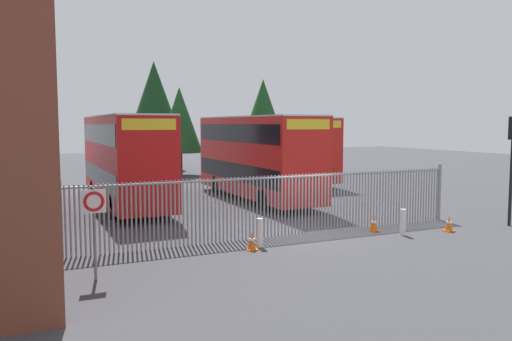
% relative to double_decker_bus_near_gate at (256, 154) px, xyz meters
% --- Properties ---
extents(ground_plane, '(100.00, 100.00, 0.00)m').
position_rel_double_decker_bus_near_gate_xyz_m(ground_plane, '(-2.02, -0.39, -2.42)').
color(ground_plane, '#3D3D42').
extents(palisade_fence, '(14.99, 0.14, 2.35)m').
position_rel_double_decker_bus_near_gate_xyz_m(palisade_fence, '(-2.84, -8.39, -1.24)').
color(palisade_fence, gray).
rests_on(palisade_fence, ground).
extents(double_decker_bus_near_gate, '(2.54, 10.81, 4.42)m').
position_rel_double_decker_bus_near_gate_xyz_m(double_decker_bus_near_gate, '(0.00, 0.00, 0.00)').
color(double_decker_bus_near_gate, red).
rests_on(double_decker_bus_near_gate, ground).
extents(double_decker_bus_behind_fence_left, '(2.54, 10.81, 4.42)m').
position_rel_double_decker_bus_near_gate_xyz_m(double_decker_bus_behind_fence_left, '(-6.69, 0.78, 0.00)').
color(double_decker_bus_behind_fence_left, red).
rests_on(double_decker_bus_behind_fence_left, ground).
extents(double_decker_bus_behind_fence_right, '(2.54, 10.81, 4.42)m').
position_rel_double_decker_bus_near_gate_xyz_m(double_decker_bus_behind_fence_right, '(5.44, 7.13, 0.00)').
color(double_decker_bus_behind_fence_right, red).
rests_on(double_decker_bus_behind_fence_right, ground).
extents(bollard_near_left, '(0.20, 0.20, 0.95)m').
position_rel_double_decker_bus_near_gate_xyz_m(bollard_near_left, '(-4.28, -9.58, -1.95)').
color(bollard_near_left, silver).
rests_on(bollard_near_left, ground).
extents(bollard_center_front, '(0.20, 0.20, 0.95)m').
position_rel_double_decker_bus_near_gate_xyz_m(bollard_center_front, '(1.20, -10.10, -1.95)').
color(bollard_center_front, silver).
rests_on(bollard_center_front, ground).
extents(traffic_cone_by_gate, '(0.34, 0.34, 0.59)m').
position_rel_double_decker_bus_near_gate_xyz_m(traffic_cone_by_gate, '(-4.67, -9.84, -2.13)').
color(traffic_cone_by_gate, orange).
rests_on(traffic_cone_by_gate, ground).
extents(traffic_cone_mid_forecourt, '(0.34, 0.34, 0.59)m').
position_rel_double_decker_bus_near_gate_xyz_m(traffic_cone_mid_forecourt, '(0.67, -9.12, -2.13)').
color(traffic_cone_mid_forecourt, orange).
rests_on(traffic_cone_mid_forecourt, ground).
extents(traffic_cone_near_kerb, '(0.34, 0.34, 0.59)m').
position_rel_double_decker_bus_near_gate_xyz_m(traffic_cone_near_kerb, '(3.21, -10.32, -2.13)').
color(traffic_cone_near_kerb, orange).
rests_on(traffic_cone_near_kerb, ground).
extents(speed_limit_sign_post, '(0.60, 0.14, 2.40)m').
position_rel_double_decker_bus_near_gate_xyz_m(speed_limit_sign_post, '(-9.61, -11.01, -0.65)').
color(speed_limit_sign_post, slate).
rests_on(speed_limit_sign_post, ground).
extents(tree_tall_back, '(3.54, 3.54, 6.86)m').
position_rel_double_decker_bus_near_gate_xyz_m(tree_tall_back, '(-0.02, 14.10, 1.90)').
color(tree_tall_back, '#4C3823').
rests_on(tree_tall_back, ground).
extents(tree_short_side, '(4.98, 4.98, 9.36)m').
position_rel_double_decker_bus_near_gate_xyz_m(tree_short_side, '(-0.71, 19.35, 3.37)').
color(tree_short_side, '#4C3823').
rests_on(tree_short_side, ground).
extents(tree_mid_row, '(3.91, 3.91, 8.30)m').
position_rel_double_decker_bus_near_gate_xyz_m(tree_mid_row, '(10.04, 20.16, 3.07)').
color(tree_mid_row, '#4C3823').
rests_on(tree_mid_row, ground).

